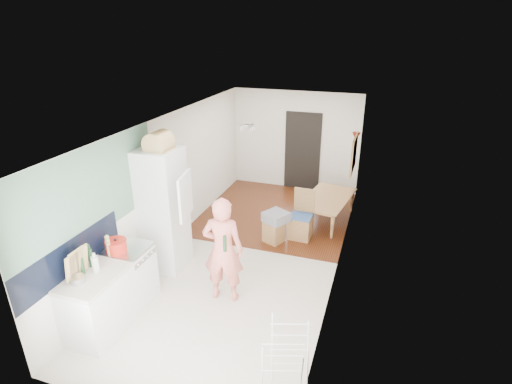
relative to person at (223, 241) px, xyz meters
The scene contains 32 objects.
room_shell 1.33m from the person, 91.68° to the left, with size 3.20×7.00×2.50m, color silver, non-canonical shape.
floor 1.65m from the person, 91.68° to the left, with size 3.20×7.00×0.01m, color beige.
wood_floor_overlay 3.31m from the person, 90.69° to the left, with size 3.20×3.30×0.01m, color #572A10.
sage_wall_panel 1.96m from the person, 157.00° to the right, with size 0.02×3.00×1.30m, color slate.
tile_splashback 2.05m from the person, 142.60° to the right, with size 0.02×1.90×0.50m, color black.
doorway_recess 4.79m from the person, 88.07° to the left, with size 0.90×0.04×2.00m, color black.
base_cabinet 1.91m from the person, 137.15° to the right, with size 0.60×0.90×0.86m, color silver.
worktop 1.83m from the person, 137.15° to the right, with size 0.62×0.92×0.06m, color beige.
range_cooker 1.53m from the person, 159.84° to the right, with size 0.60×0.60×0.88m, color silver.
cooker_top 1.43m from the person, 159.84° to the right, with size 0.60×0.60×0.04m, color #BDBDBF.
fridge_housing 1.41m from the person, 157.99° to the left, with size 0.66×0.66×2.15m, color silver.
fridge_door 0.91m from the person, 161.86° to the left, with size 0.56×0.04×0.70m, color silver.
fridge_interior 1.25m from the person, 152.09° to the left, with size 0.02×0.52×0.66m, color white.
pinboard 3.60m from the person, 64.34° to the left, with size 0.03×0.90×0.70m, color tan.
pinboard_frame 3.59m from the person, 64.55° to the left, with size 0.01×0.94×0.74m, color #AE824A.
wall_sconce 4.21m from the person, 68.74° to the left, with size 0.18×0.18×0.16m, color maroon.
person is the anchor object (origin of this frame).
dining_table 3.42m from the person, 70.44° to the left, with size 1.34×0.74×0.47m, color #AE824A.
dining_chair 2.40m from the person, 72.19° to the left, with size 0.42×0.42×0.99m, color #AE824A, non-canonical shape.
stool 2.08m from the person, 82.30° to the left, with size 0.34×0.34×0.44m, color #AE824A, non-canonical shape.
grey_drape 2.00m from the person, 81.53° to the left, with size 0.42×0.42×0.19m, color gray.
drying_rack 2.02m from the person, 46.30° to the right, with size 0.45×0.41×0.88m, color silver, non-canonical shape.
bread_bin 1.84m from the person, 157.83° to the left, with size 0.40×0.38×0.21m, color tan, non-canonical shape.
red_casserole 1.54m from the person, 156.34° to the right, with size 0.31×0.31×0.18m, color red.
steel_pan 2.00m from the person, 134.75° to the right, with size 0.18×0.18×0.09m, color #BDBDBF.
held_bottle 0.24m from the person, 58.86° to the right, with size 0.05×0.05×0.25m, color #1B3D20.
bottle_a 1.94m from the person, 140.49° to the right, with size 0.07×0.07×0.30m, color #1B3D20.
bottle_b 1.83m from the person, 144.71° to the right, with size 0.06×0.06×0.27m, color #1B3D20.
bottle_c 1.77m from the person, 140.21° to the right, with size 0.09×0.09×0.22m, color silver.
pepper_mill_front 1.62m from the person, 152.50° to the right, with size 0.06×0.06×0.21m, color tan.
pepper_mill_back 1.64m from the person, 154.24° to the right, with size 0.06×0.06×0.24m, color tan.
chopping_boards 1.99m from the person, 138.20° to the right, with size 0.04×0.31×0.42m, color tan, non-canonical shape.
Camera 1 is at (2.14, -6.05, 3.99)m, focal length 28.00 mm.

